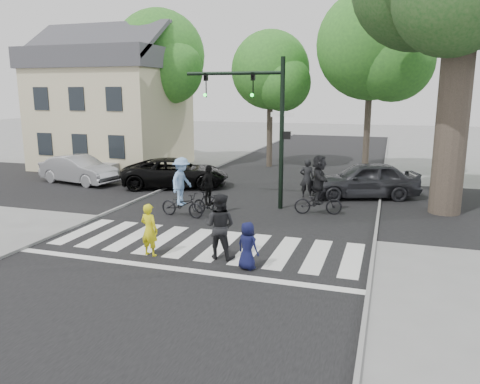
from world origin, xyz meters
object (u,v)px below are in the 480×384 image
(pedestrian_child, at_px, (248,246))
(car_silver, at_px, (79,169))
(pedestrian_woman, at_px, (149,230))
(cyclist_right, at_px, (319,188))
(car_grey, at_px, (364,180))
(traffic_signal, at_px, (261,112))
(pedestrian_adult, at_px, (220,226))
(car_suv, at_px, (176,173))
(cyclist_left, at_px, (182,191))
(cyclist_mid, at_px, (209,195))

(pedestrian_child, bearing_deg, car_silver, -15.51)
(pedestrian_woman, relative_size, car_silver, 0.35)
(cyclist_right, distance_m, car_grey, 3.87)
(pedestrian_woman, relative_size, pedestrian_child, 1.18)
(traffic_signal, distance_m, pedestrian_adult, 6.89)
(car_suv, bearing_deg, pedestrian_child, -164.84)
(pedestrian_woman, height_order, car_silver, pedestrian_woman)
(pedestrian_adult, distance_m, car_grey, 9.96)
(pedestrian_child, height_order, car_suv, car_suv)
(car_silver, bearing_deg, cyclist_left, -108.13)
(cyclist_mid, xyz_separation_m, cyclist_right, (4.01, 1.42, 0.24))
(cyclist_left, bearing_deg, car_silver, 150.61)
(pedestrian_child, height_order, car_silver, car_silver)
(traffic_signal, bearing_deg, pedestrian_woman, -102.63)
(cyclist_right, xyz_separation_m, car_silver, (-12.82, 2.50, -0.31))
(traffic_signal, bearing_deg, cyclist_left, -135.43)
(cyclist_mid, distance_m, car_grey, 7.43)
(car_suv, bearing_deg, car_grey, -107.18)
(cyclist_left, relative_size, car_suv, 0.44)
(pedestrian_adult, bearing_deg, pedestrian_child, 152.65)
(car_suv, bearing_deg, cyclist_right, -132.29)
(pedestrian_adult, relative_size, car_grey, 0.40)
(traffic_signal, relative_size, car_silver, 1.36)
(pedestrian_adult, bearing_deg, traffic_signal, -82.10)
(pedestrian_woman, distance_m, cyclist_right, 7.37)
(traffic_signal, relative_size, car_suv, 1.15)
(cyclist_left, bearing_deg, car_grey, 40.99)
(car_silver, bearing_deg, pedestrian_woman, -123.23)
(car_silver, bearing_deg, pedestrian_child, -115.47)
(cyclist_mid, bearing_deg, car_suv, 128.18)
(traffic_signal, height_order, pedestrian_woman, traffic_signal)
(cyclist_right, height_order, car_silver, cyclist_right)
(traffic_signal, xyz_separation_m, cyclist_mid, (-1.57, -1.84, -3.10))
(cyclist_mid, relative_size, car_suv, 0.37)
(pedestrian_adult, distance_m, car_suv, 10.57)
(traffic_signal, bearing_deg, cyclist_right, -9.60)
(cyclist_right, bearing_deg, pedestrian_child, -98.20)
(car_suv, bearing_deg, cyclist_left, -171.83)
(pedestrian_adult, xyz_separation_m, car_grey, (3.43, 9.35, -0.13))
(cyclist_left, distance_m, car_grey, 8.44)
(pedestrian_woman, height_order, car_suv, pedestrian_woman)
(cyclist_mid, relative_size, car_grey, 0.41)
(pedestrian_child, bearing_deg, cyclist_right, -76.97)
(pedestrian_woman, height_order, pedestrian_child, pedestrian_woman)
(cyclist_left, bearing_deg, cyclist_mid, 32.82)
(cyclist_right, bearing_deg, car_grey, 67.05)
(pedestrian_child, bearing_deg, car_suv, -33.74)
(pedestrian_adult, height_order, car_suv, pedestrian_adult)
(pedestrian_child, height_order, cyclist_mid, cyclist_mid)
(car_suv, height_order, car_silver, car_silver)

